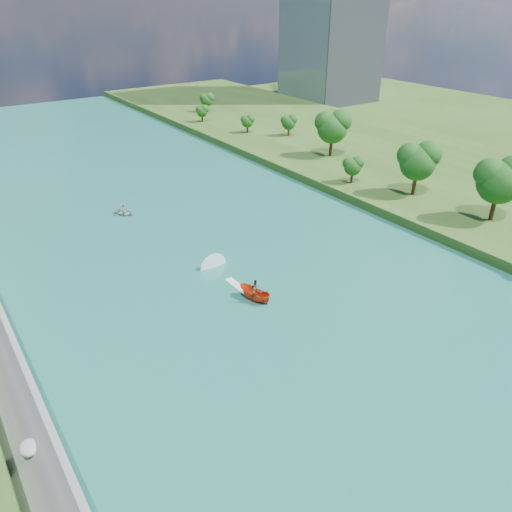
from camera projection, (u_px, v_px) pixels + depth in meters
ground at (348, 367)px, 44.96m from camera, size 260.00×260.00×0.00m
river_water at (230, 275)px, 59.45m from camera, size 55.00×240.00×0.10m
berm_east at (479, 187)px, 83.98m from camera, size 44.00×240.00×1.50m
trees_east at (481, 181)px, 71.03m from camera, size 16.48×139.29×10.66m
motorboat at (247, 288)px, 55.47m from camera, size 3.60×18.93×2.11m
raft at (124, 212)px, 75.18m from camera, size 3.60×4.03×1.49m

